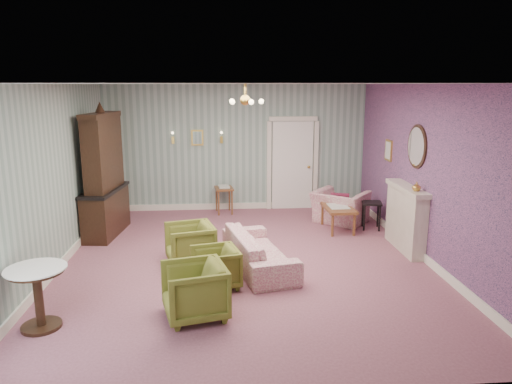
{
  "coord_description": "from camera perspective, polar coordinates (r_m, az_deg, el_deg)",
  "views": [
    {
      "loc": [
        -0.43,
        -7.5,
        2.89
      ],
      "look_at": [
        0.2,
        0.4,
        1.1
      ],
      "focal_mm": 33.53,
      "sensor_mm": 36.0,
      "label": 1
    }
  ],
  "objects": [
    {
      "name": "floor",
      "position": [
        8.05,
        -1.21,
        -8.32
      ],
      "size": [
        7.0,
        7.0,
        0.0
      ],
      "primitive_type": "plane",
      "color": "#95576A",
      "rests_on": "ground"
    },
    {
      "name": "ceiling",
      "position": [
        7.51,
        -1.31,
        12.8
      ],
      "size": [
        7.0,
        7.0,
        0.0
      ],
      "primitive_type": "plane",
      "rotation": [
        3.14,
        0.0,
        0.0
      ],
      "color": "white",
      "rests_on": "ground"
    },
    {
      "name": "wall_back",
      "position": [
        11.1,
        -2.31,
        5.27
      ],
      "size": [
        6.0,
        0.0,
        6.0
      ],
      "primitive_type": "plane",
      "rotation": [
        1.57,
        0.0,
        0.0
      ],
      "color": "gray",
      "rests_on": "ground"
    },
    {
      "name": "wall_front",
      "position": [
        4.27,
        1.5,
        -6.98
      ],
      "size": [
        6.0,
        0.0,
        6.0
      ],
      "primitive_type": "plane",
      "rotation": [
        -1.57,
        0.0,
        0.0
      ],
      "color": "gray",
      "rests_on": "ground"
    },
    {
      "name": "wall_left",
      "position": [
        8.06,
        -23.09,
        1.4
      ],
      "size": [
        0.0,
        7.0,
        7.0
      ],
      "primitive_type": "plane",
      "rotation": [
        1.57,
        0.0,
        1.57
      ],
      "color": "gray",
      "rests_on": "ground"
    },
    {
      "name": "wall_right",
      "position": [
        8.37,
        19.72,
        2.07
      ],
      "size": [
        0.0,
        7.0,
        7.0
      ],
      "primitive_type": "plane",
      "rotation": [
        1.57,
        0.0,
        -1.57
      ],
      "color": "gray",
      "rests_on": "ground"
    },
    {
      "name": "wall_right_floral",
      "position": [
        8.36,
        19.63,
        2.07
      ],
      "size": [
        0.0,
        7.0,
        7.0
      ],
      "primitive_type": "plane",
      "rotation": [
        1.57,
        0.0,
        -1.57
      ],
      "color": "#BE5F97",
      "rests_on": "ground"
    },
    {
      "name": "door",
      "position": [
        11.24,
        4.36,
        3.43
      ],
      "size": [
        1.12,
        0.12,
        2.16
      ],
      "primitive_type": null,
      "color": "white",
      "rests_on": "floor"
    },
    {
      "name": "olive_chair_a",
      "position": [
        6.17,
        -7.36,
        -11.33
      ],
      "size": [
        0.86,
        0.89,
        0.77
      ],
      "primitive_type": "imported",
      "rotation": [
        0.0,
        0.0,
        -1.33
      ],
      "color": "olive",
      "rests_on": "floor"
    },
    {
      "name": "olive_chair_b",
      "position": [
        7.02,
        -4.87,
        -8.74
      ],
      "size": [
        0.72,
        0.75,
        0.65
      ],
      "primitive_type": "imported",
      "rotation": [
        0.0,
        0.0,
        -1.33
      ],
      "color": "olive",
      "rests_on": "floor"
    },
    {
      "name": "olive_chair_c",
      "position": [
        7.9,
        -7.88,
        -5.97
      ],
      "size": [
        0.84,
        0.87,
        0.75
      ],
      "primitive_type": "imported",
      "rotation": [
        0.0,
        0.0,
        -1.32
      ],
      "color": "olive",
      "rests_on": "floor"
    },
    {
      "name": "sofa_chintz",
      "position": [
        7.7,
        0.35,
        -6.29
      ],
      "size": [
        0.97,
        2.03,
        0.76
      ],
      "primitive_type": "imported",
      "rotation": [
        0.0,
        0.0,
        1.78
      ],
      "color": "#A84467",
      "rests_on": "floor"
    },
    {
      "name": "wingback_chair",
      "position": [
        10.29,
        10.02,
        -1.14
      ],
      "size": [
        1.24,
        1.19,
        0.91
      ],
      "primitive_type": "imported",
      "rotation": [
        0.0,
        0.0,
        2.45
      ],
      "color": "#A84467",
      "rests_on": "floor"
    },
    {
      "name": "dresser",
      "position": [
        9.63,
        -17.76,
        2.37
      ],
      "size": [
        0.7,
        1.56,
        2.52
      ],
      "primitive_type": null,
      "rotation": [
        0.0,
        0.0,
        -0.12
      ],
      "color": "black",
      "rests_on": "floor"
    },
    {
      "name": "fireplace",
      "position": [
        8.86,
        17.43,
        -2.98
      ],
      "size": [
        0.3,
        1.4,
        1.16
      ],
      "primitive_type": null,
      "color": "beige",
      "rests_on": "floor"
    },
    {
      "name": "mantel_vase",
      "position": [
        8.35,
        18.61,
        0.61
      ],
      "size": [
        0.15,
        0.15,
        0.15
      ],
      "primitive_type": "imported",
      "color": "gold",
      "rests_on": "fireplace"
    },
    {
      "name": "oval_mirror",
      "position": [
        8.66,
        18.61,
        5.17
      ],
      "size": [
        0.04,
        0.76,
        0.84
      ],
      "primitive_type": null,
      "color": "white",
      "rests_on": "wall_right"
    },
    {
      "name": "framed_print",
      "position": [
        9.94,
        15.54,
        4.81
      ],
      "size": [
        0.04,
        0.34,
        0.42
      ],
      "primitive_type": null,
      "color": "gold",
      "rests_on": "wall_right"
    },
    {
      "name": "coffee_table",
      "position": [
        9.81,
        9.72,
        -3.08
      ],
      "size": [
        0.56,
        0.99,
        0.5
      ],
      "primitive_type": null,
      "rotation": [
        0.0,
        0.0,
        0.02
      ],
      "color": "brown",
      "rests_on": "floor"
    },
    {
      "name": "side_table_black",
      "position": [
        9.99,
        13.58,
        -2.75
      ],
      "size": [
        0.45,
        0.45,
        0.57
      ],
      "primitive_type": null,
      "rotation": [
        0.0,
        0.0,
        -0.21
      ],
      "color": "black",
      "rests_on": "floor"
    },
    {
      "name": "pedestal_table",
      "position": [
        6.42,
        -24.51,
        -11.43
      ],
      "size": [
        0.91,
        0.91,
        0.78
      ],
      "primitive_type": null,
      "rotation": [
        0.0,
        0.0,
        -0.34
      ],
      "color": "black",
      "rests_on": "floor"
    },
    {
      "name": "nesting_table",
      "position": [
        10.95,
        -3.83,
        -0.84
      ],
      "size": [
        0.45,
        0.54,
        0.65
      ],
      "primitive_type": null,
      "rotation": [
        0.0,
        0.0,
        0.13
      ],
      "color": "brown",
      "rests_on": "floor"
    },
    {
      "name": "gilt_mirror_back",
      "position": [
        11.03,
        -7.02,
        6.45
      ],
      "size": [
        0.28,
        0.06,
        0.36
      ],
      "primitive_type": null,
      "color": "gold",
      "rests_on": "wall_back"
    },
    {
      "name": "sconce_left",
      "position": [
        11.05,
        -9.89,
        6.36
      ],
      "size": [
        0.16,
        0.12,
        0.3
      ],
      "primitive_type": null,
      "color": "gold",
      "rests_on": "wall_back"
    },
    {
      "name": "sconce_right",
      "position": [
        11.0,
        -4.14,
        6.49
      ],
      "size": [
        0.16,
        0.12,
        0.3
      ],
      "primitive_type": null,
      "color": "gold",
      "rests_on": "wall_back"
    },
    {
      "name": "chandelier",
      "position": [
        7.52,
        -1.3,
        10.74
      ],
      "size": [
        0.56,
        0.56,
        0.36
      ],
      "primitive_type": null,
      "color": "gold",
      "rests_on": "ceiling"
    },
    {
      "name": "burgundy_cushion",
      "position": [
        10.14,
        9.96,
        -1.22
      ],
      "size": [
        0.41,
        0.28,
        0.39
      ],
      "primitive_type": "cube",
      "rotation": [
        0.17,
        0.0,
        -0.35
      ],
      "color": "maroon",
      "rests_on": "wingback_chair"
    }
  ]
}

